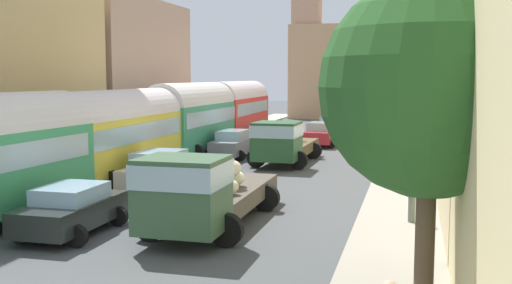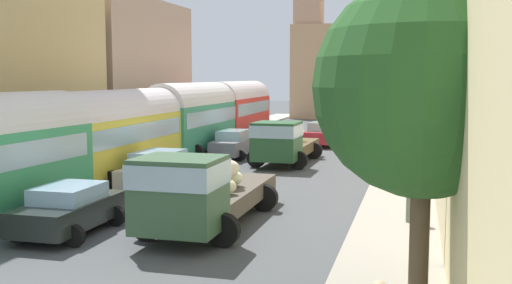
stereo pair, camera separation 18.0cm
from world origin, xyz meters
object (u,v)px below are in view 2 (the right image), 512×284
Objects in this scene: car_4 at (159,171)px; pedestrian_1 at (410,196)px; parked_bus_2 at (193,116)px; car_6 at (270,134)px; parked_bus_3 at (239,107)px; cargo_truck_0 at (201,191)px; car_2 at (348,119)px; car_5 at (233,144)px; parked_bus_1 at (117,131)px; car_0 at (322,134)px; cargo_truck_1 at (283,141)px; car_1 at (332,126)px; car_3 at (69,209)px.

car_4 is 2.48× the size of pedestrian_1.
car_6 is (2.92, 6.43, -1.59)m from parked_bus_2.
parked_bus_3 is 25.75m from cargo_truck_0.
car_2 is 2.26× the size of pedestrian_1.
car_5 is 2.41× the size of pedestrian_1.
parked_bus_1 is 2.48× the size of car_6.
car_4 is (-3.84, -17.24, 0.02)m from car_0.
car_4 is (-3.85, 5.53, -0.42)m from cargo_truck_0.
pedestrian_1 is (9.34, -20.05, 0.22)m from car_6.
cargo_truck_1 is 8.84m from car_4.
car_6 is at bearing 114.96° from pedestrian_1.
cargo_truck_1 is 24.77m from car_2.
parked_bus_1 is 2.28× the size of car_1.
parked_bus_1 is at bearing -90.00° from parked_bus_2.
car_0 is at bearing 77.45° from car_4.
parked_bus_2 is at bearing 173.68° from car_5.
car_2 is at bearing 88.64° from car_1.
parked_bus_2 is at bearing -113.78° from car_1.
parked_bus_2 is 18.38m from pedestrian_1.
pedestrian_1 is at bearing -61.56° from parked_bus_3.
car_3 is at bearing -88.13° from car_4.
parked_bus_1 is 2.31× the size of car_0.
parked_bus_1 is 17.15m from car_0.
car_5 is (-3.65, -14.13, 0.02)m from car_1.
parked_bus_1 is 1.04× the size of parked_bus_2.
car_6 is at bearing 98.83° from cargo_truck_0.
car_0 is at bearing 86.17° from cargo_truck_1.
cargo_truck_1 is at bearing 68.54° from car_4.
car_4 is 16.81m from car_6.
car_2 is 0.98× the size of car_3.
parked_bus_2 is 23.52m from car_2.
cargo_truck_1 is at bearing -91.20° from car_1.
parked_bus_3 reaches higher than car_0.
parked_bus_2 is at bearing 90.00° from parked_bus_1.
car_4 is at bearing -96.53° from car_2.
car_6 is (-3.47, 22.34, -0.49)m from cargo_truck_0.
cargo_truck_0 is at bearing -89.96° from car_0.
car_3 is 2.30× the size of pedestrian_1.
cargo_truck_0 is 13.77m from cargo_truck_1.
car_3 is (-3.62, -23.89, -0.05)m from car_0.
parked_bus_2 reaches higher than cargo_truck_1.
parked_bus_1 is at bearing -130.18° from cargo_truck_1.
car_6 is (2.92, -2.57, -1.62)m from parked_bus_3.
parked_bus_3 is (0.00, 9.00, 0.03)m from parked_bus_2.
cargo_truck_0 is (6.39, -24.92, -1.12)m from parked_bus_3.
car_2 is (6.31, 13.60, -1.60)m from parked_bus_3.
car_4 is 10.24m from pedestrian_1.
cargo_truck_1 is 15.19m from car_3.
parked_bus_1 is 9.47m from cargo_truck_0.
car_2 is at bearing 90.23° from car_0.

